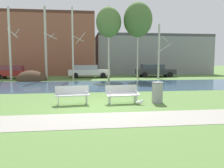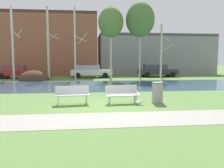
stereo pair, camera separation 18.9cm
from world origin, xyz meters
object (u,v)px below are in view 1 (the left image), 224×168
trash_bin (157,92)px  bench_left (72,94)px  seagull (140,102)px  parked_sedan_second_white (88,71)px  bench_right (122,94)px  parked_hatch_third_dark (155,70)px  parked_van_nearest_red (14,72)px

trash_bin → bench_left: bearing=178.3°
seagull → parked_sedan_second_white: 17.22m
bench_left → bench_right: bearing=0.0°
bench_left → parked_hatch_third_dark: parked_hatch_third_dark is taller
parked_van_nearest_red → parked_hatch_third_dark: 16.70m
parked_van_nearest_red → parked_hatch_third_dark: bearing=2.1°
bench_left → parked_sedan_second_white: parked_sedan_second_white is taller
bench_right → seagull: 0.97m
parked_sedan_second_white → parked_hatch_third_dark: size_ratio=1.00×
trash_bin → seagull: bearing=-156.7°
bench_left → seagull: (3.11, -0.55, -0.34)m
parked_hatch_third_dark → bench_right: bearing=-112.6°
bench_right → parked_sedan_second_white: (-1.17, 16.55, 0.32)m
parked_sedan_second_white → trash_bin: bearing=-80.2°
parked_hatch_third_dark → parked_van_nearest_red: bearing=-177.9°
parked_sedan_second_white → parked_hatch_third_dark: 8.28m
trash_bin → parked_hatch_third_dark: parked_hatch_third_dark is taller
bench_left → bench_right: size_ratio=1.00×
seagull → parked_van_nearest_red: bearing=121.3°
parked_sedan_second_white → parked_van_nearest_red: bearing=-179.0°
parked_van_nearest_red → bench_right: bearing=-59.7°
trash_bin → seagull: size_ratio=2.42×
parked_van_nearest_red → parked_hatch_third_dark: (16.69, 0.62, 0.02)m
bench_left → bench_right: 2.39m
bench_left → bench_right: (2.39, 0.00, 0.00)m
parked_van_nearest_red → parked_sedan_second_white: size_ratio=0.90×
seagull → parked_hatch_third_dark: parked_hatch_third_dark is taller
trash_bin → bench_right: bearing=176.1°
trash_bin → seagull: (-1.00, -0.43, -0.40)m
trash_bin → seagull: 1.15m
seagull → parked_sedan_second_white: parked_sedan_second_white is taller
bench_left → trash_bin: 4.11m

